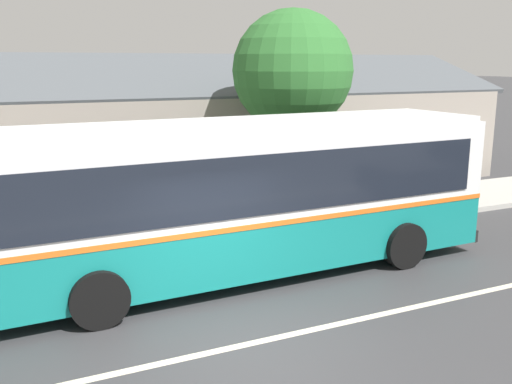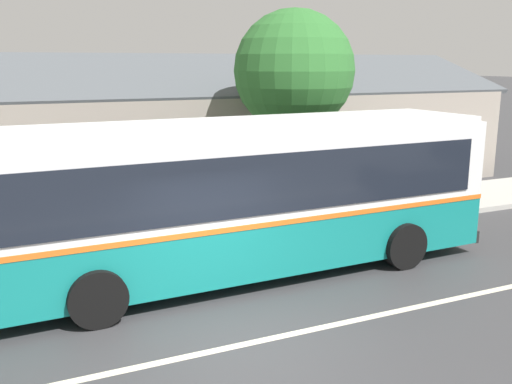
# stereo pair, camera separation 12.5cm
# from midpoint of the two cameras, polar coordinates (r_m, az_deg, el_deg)

# --- Properties ---
(ground_plane) EXTENTS (300.00, 300.00, 0.00)m
(ground_plane) POSITION_cam_midpoint_polar(r_m,az_deg,el_deg) (9.25, -1.23, -14.98)
(ground_plane) COLOR #38383A
(sidewalk_far) EXTENTS (60.00, 3.00, 0.15)m
(sidewalk_far) POSITION_cam_midpoint_polar(r_m,az_deg,el_deg) (14.52, -10.85, -4.41)
(sidewalk_far) COLOR #ADAAA3
(sidewalk_far) RESTS_ON ground
(lane_divider_stripe) EXTENTS (60.00, 0.16, 0.01)m
(lane_divider_stripe) POSITION_cam_midpoint_polar(r_m,az_deg,el_deg) (9.25, -1.23, -14.96)
(lane_divider_stripe) COLOR beige
(lane_divider_stripe) RESTS_ON ground
(community_building) EXTENTS (23.26, 8.17, 5.67)m
(community_building) POSITION_cam_midpoint_polar(r_m,az_deg,el_deg) (21.07, -7.94, 5.68)
(community_building) COLOR gray
(community_building) RESTS_ON ground
(transit_bus) EXTENTS (11.15, 2.95, 3.17)m
(transit_bus) POSITION_cam_midpoint_polar(r_m,az_deg,el_deg) (11.56, -2.37, -0.24)
(transit_bus) COLOR #147F7A
(transit_bus) RESTS_ON ground
(street_tree_primary) EXTENTS (3.40, 3.40, 5.80)m
(street_tree_primary) POSITION_cam_midpoint_polar(r_m,az_deg,el_deg) (16.34, 3.44, 11.91)
(street_tree_primary) COLOR #4C3828
(street_tree_primary) RESTS_ON ground
(bus_stop_sign) EXTENTS (0.36, 0.07, 2.40)m
(bus_stop_sign) POSITION_cam_midpoint_polar(r_m,az_deg,el_deg) (16.36, 14.12, 3.00)
(bus_stop_sign) COLOR gray
(bus_stop_sign) RESTS_ON sidewalk_far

